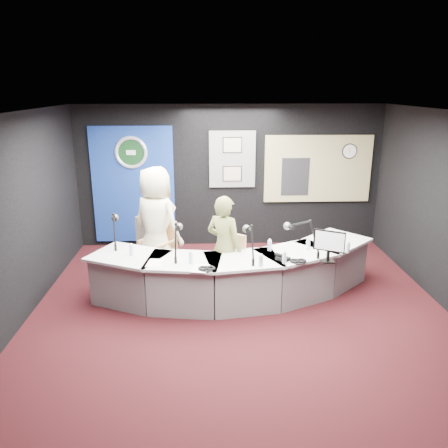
{
  "coord_description": "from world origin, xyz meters",
  "views": [
    {
      "loc": [
        -0.47,
        -5.76,
        3.13
      ],
      "look_at": [
        -0.2,
        0.8,
        1.1
      ],
      "focal_mm": 36.0,
      "sensor_mm": 36.0,
      "label": 1
    }
  ],
  "objects_px": {
    "armchair_right": "(224,267)",
    "person_man": "(156,223)",
    "broadcast_desk": "(234,274)",
    "person_woman": "(224,247)",
    "armchair_left": "(158,250)"
  },
  "relations": [
    {
      "from": "armchair_right",
      "to": "person_woman",
      "type": "relative_size",
      "value": 0.59
    },
    {
      "from": "armchair_right",
      "to": "broadcast_desk",
      "type": "bearing_deg",
      "value": 18.31
    },
    {
      "from": "broadcast_desk",
      "to": "person_woman",
      "type": "height_order",
      "value": "person_woman"
    },
    {
      "from": "person_woman",
      "to": "armchair_left",
      "type": "bearing_deg",
      "value": -3.05
    },
    {
      "from": "broadcast_desk",
      "to": "armchair_right",
      "type": "distance_m",
      "value": 0.19
    },
    {
      "from": "broadcast_desk",
      "to": "person_woman",
      "type": "relative_size",
      "value": 2.83
    },
    {
      "from": "armchair_left",
      "to": "person_man",
      "type": "xyz_separation_m",
      "value": [
        0.0,
        0.0,
        0.47
      ]
    },
    {
      "from": "armchair_right",
      "to": "person_man",
      "type": "distance_m",
      "value": 1.44
    },
    {
      "from": "broadcast_desk",
      "to": "person_man",
      "type": "height_order",
      "value": "person_man"
    },
    {
      "from": "armchair_right",
      "to": "person_man",
      "type": "height_order",
      "value": "person_man"
    },
    {
      "from": "broadcast_desk",
      "to": "armchair_left",
      "type": "relative_size",
      "value": 4.78
    },
    {
      "from": "broadcast_desk",
      "to": "armchair_left",
      "type": "height_order",
      "value": "armchair_left"
    },
    {
      "from": "armchair_left",
      "to": "armchair_right",
      "type": "bearing_deg",
      "value": 1.12
    },
    {
      "from": "broadcast_desk",
      "to": "person_woman",
      "type": "xyz_separation_m",
      "value": [
        -0.15,
        0.05,
        0.42
      ]
    },
    {
      "from": "person_woman",
      "to": "armchair_right",
      "type": "bearing_deg",
      "value": -0.0
    }
  ]
}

